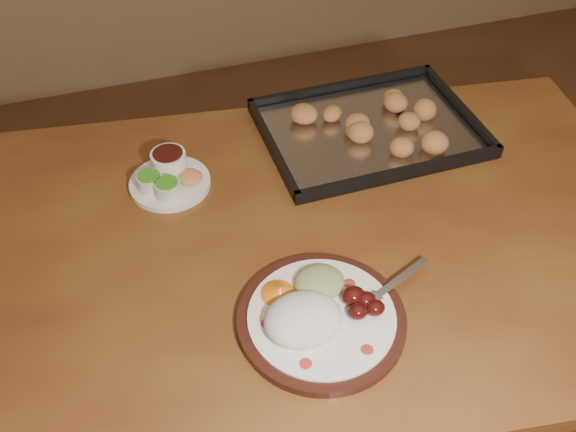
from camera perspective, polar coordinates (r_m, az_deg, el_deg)
name	(u,v)px	position (r m, az deg, el deg)	size (l,w,h in m)	color
dining_table	(296,270)	(1.33, 0.72, -4.84)	(1.61, 1.10, 0.75)	brown
dinner_plate	(317,314)	(1.11, 2.60, -8.74)	(0.37, 0.29, 0.07)	black
condiment_saucer	(168,177)	(1.37, -10.60, 3.47)	(0.17, 0.17, 0.06)	white
baking_tray	(369,128)	(1.50, 7.19, 7.80)	(0.49, 0.36, 0.05)	black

